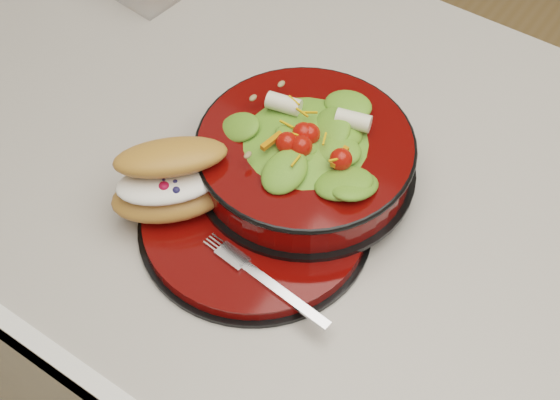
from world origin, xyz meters
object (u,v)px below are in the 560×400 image
Objects in this scene: salad_bowl at (305,148)px; dinner_plate at (255,221)px; island_counter at (299,338)px; fork at (268,282)px; croissant at (171,181)px.

dinner_plate is at bearing -95.94° from salad_bowl.
fork is (0.07, -0.18, 0.47)m from island_counter.
island_counter is at bearing 27.35° from fork.
fork is at bearing -68.80° from island_counter.
croissant reaches higher than fork.
dinner_plate is 0.10m from salad_bowl.
island_counter is 8.30× the size of fork.
fork is (0.06, -0.06, 0.01)m from dinner_plate.
croissant is at bearing 85.41° from fork.
croissant is at bearing -117.81° from island_counter.
salad_bowl reaches higher than croissant.
dinner_plate is 1.72× the size of croissant.
salad_bowl is at bearing 25.86° from fork.
salad_bowl is 0.15m from croissant.
fork reaches higher than island_counter.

